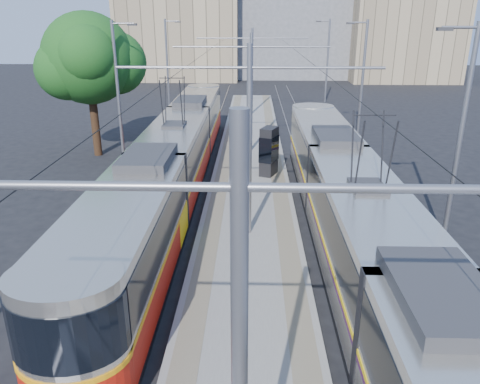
{
  "coord_description": "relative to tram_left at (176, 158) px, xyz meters",
  "views": [
    {
      "loc": [
        0.13,
        -8.43,
        8.11
      ],
      "look_at": [
        -0.36,
        8.96,
        1.6
      ],
      "focal_mm": 35.0,
      "sensor_mm": 36.0,
      "label": 1
    }
  ],
  "objects": [
    {
      "name": "platform",
      "position": [
        3.6,
        3.64,
        -1.56
      ],
      "size": [
        4.0,
        50.0,
        0.3
      ],
      "primitive_type": "cube",
      "color": "gray",
      "rests_on": "ground"
    },
    {
      "name": "tactile_strip_left",
      "position": [
        2.15,
        3.64,
        -1.4
      ],
      "size": [
        0.7,
        50.0,
        0.01
      ],
      "primitive_type": "cube",
      "color": "gray",
      "rests_on": "platform"
    },
    {
      "name": "tactile_strip_right",
      "position": [
        5.05,
        3.64,
        -1.4
      ],
      "size": [
        0.7,
        50.0,
        0.01
      ],
      "primitive_type": "cube",
      "color": "gray",
      "rests_on": "platform"
    },
    {
      "name": "rails",
      "position": [
        3.6,
        3.64,
        -1.69
      ],
      "size": [
        8.71,
        70.0,
        0.03
      ],
      "color": "gray",
      "rests_on": "ground"
    },
    {
      "name": "tram_left",
      "position": [
        0.0,
        0.0,
        0.0
      ],
      "size": [
        2.43,
        29.58,
        5.5
      ],
      "color": "black",
      "rests_on": "ground"
    },
    {
      "name": "tram_right",
      "position": [
        7.2,
        -8.48,
        0.15
      ],
      "size": [
        2.43,
        29.65,
        5.5
      ],
      "color": "black",
      "rests_on": "ground"
    },
    {
      "name": "catenary",
      "position": [
        3.6,
        0.8,
        2.82
      ],
      "size": [
        9.2,
        70.0,
        7.0
      ],
      "color": "gray",
      "rests_on": "platform"
    },
    {
      "name": "street_lamps",
      "position": [
        3.6,
        7.64,
        2.47
      ],
      "size": [
        15.18,
        38.22,
        8.0
      ],
      "color": "gray",
      "rests_on": "ground"
    },
    {
      "name": "shelter",
      "position": [
        4.57,
        1.78,
        -0.08
      ],
      "size": [
        1.09,
        1.32,
        2.53
      ],
      "rotation": [
        0.0,
        0.0,
        -0.39
      ],
      "color": "black",
      "rests_on": "platform"
    },
    {
      "name": "tree",
      "position": [
        -5.62,
        6.53,
        4.04
      ],
      "size": [
        5.86,
        5.41,
        8.51
      ],
      "color": "#382314",
      "rests_on": "ground"
    },
    {
      "name": "building_left",
      "position": [
        -6.4,
        46.64,
        4.82
      ],
      "size": [
        16.32,
        12.24,
        13.04
      ],
      "color": "tan",
      "rests_on": "ground"
    },
    {
      "name": "building_centre",
      "position": [
        9.6,
        50.64,
        6.75
      ],
      "size": [
        18.36,
        14.28,
        16.9
      ],
      "color": "gray",
      "rests_on": "ground"
    },
    {
      "name": "building_right",
      "position": [
        23.6,
        44.64,
        3.96
      ],
      "size": [
        14.28,
        10.2,
        11.32
      ],
      "color": "tan",
      "rests_on": "ground"
    }
  ]
}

